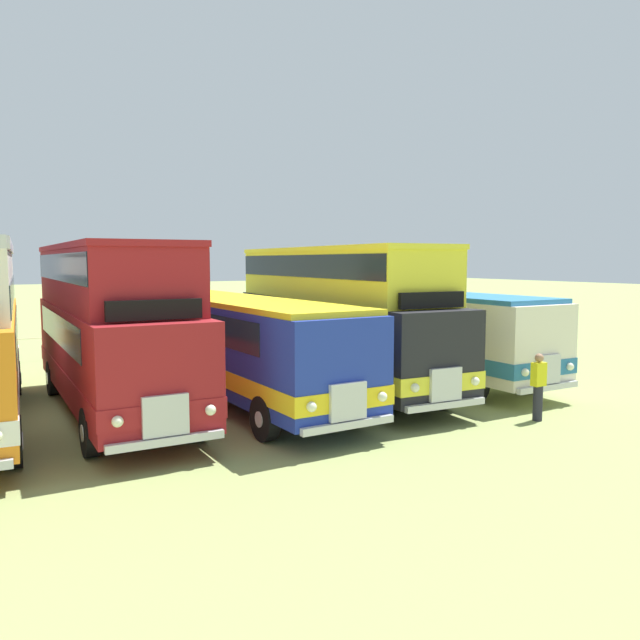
# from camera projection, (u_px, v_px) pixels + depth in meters

# --- Properties ---
(ground_plane) EXTENTS (200.00, 200.00, 0.00)m
(ground_plane) POSITION_uv_depth(u_px,v_px,m) (42.00, 420.00, 15.82)
(ground_plane) COLOR #8C9956
(bus_fifth_in_row) EXTENTS (2.63, 10.41, 4.49)m
(bus_fifth_in_row) POSITION_uv_depth(u_px,v_px,m) (110.00, 321.00, 16.31)
(bus_fifth_in_row) COLOR maroon
(bus_fifth_in_row) RESTS_ON ground
(bus_sixth_in_row) EXTENTS (2.95, 11.71, 2.99)m
(bus_sixth_in_row) POSITION_uv_depth(u_px,v_px,m) (236.00, 340.00, 17.92)
(bus_sixth_in_row) COLOR #1E339E
(bus_sixth_in_row) RESTS_ON ground
(bus_seventh_in_row) EXTENTS (3.06, 11.21, 4.49)m
(bus_seventh_in_row) POSITION_uv_depth(u_px,v_px,m) (336.00, 311.00, 19.73)
(bus_seventh_in_row) COLOR black
(bus_seventh_in_row) RESTS_ON ground
(bus_eighth_in_row) EXTENTS (2.71, 10.79, 2.99)m
(bus_eighth_in_row) POSITION_uv_depth(u_px,v_px,m) (422.00, 327.00, 21.47)
(bus_eighth_in_row) COLOR silver
(bus_eighth_in_row) RESTS_ON ground
(marshal_person) EXTENTS (0.36, 0.24, 1.73)m
(marshal_person) POSITION_uv_depth(u_px,v_px,m) (538.00, 386.00, 15.66)
(marshal_person) COLOR #23232D
(marshal_person) RESTS_ON ground
(rope_fence_line) EXTENTS (30.48, 0.08, 1.05)m
(rope_fence_line) POSITION_uv_depth(u_px,v_px,m) (16.00, 345.00, 24.68)
(rope_fence_line) COLOR #8C704C
(rope_fence_line) RESTS_ON ground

